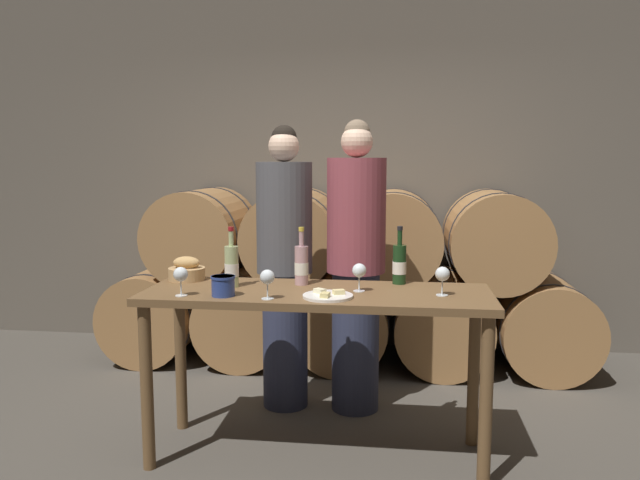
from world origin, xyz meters
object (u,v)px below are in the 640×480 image
Objects in this scene: wine_bottle_rose at (301,265)px; tasting_table at (317,315)px; wine_bottle_white at (232,266)px; bread_basket at (187,271)px; person_left at (285,266)px; wine_bottle_red at (399,264)px; cheese_plate at (328,296)px; wine_glass_center at (359,271)px; wine_glass_right at (442,275)px; wine_glass_far_left at (181,275)px; blue_crock at (223,285)px; person_right at (356,265)px; wine_glass_left at (267,278)px.

tasting_table is at bearing -55.28° from wine_bottle_rose.
bread_basket is (-0.30, 0.15, -0.06)m from wine_bottle_white.
person_left reaches higher than wine_bottle_red.
wine_bottle_rose reaches higher than cheese_plate.
wine_glass_right is at bearing -6.43° from wine_glass_center.
tasting_table is at bearing 17.37° from wine_glass_far_left.
wine_bottle_rose reaches higher than blue_crock.
wine_bottle_rose is 2.54× the size of blue_crock.
person_right is 0.85m from wine_glass_right.
wine_glass_far_left is 1.00× the size of wine_glass_left.
tasting_table is at bearing 46.01° from wine_glass_left.
tasting_table is 0.73m from wine_glass_far_left.
person_left is 0.65m from wine_bottle_white.
wine_glass_right is at bearing -55.53° from person_right.
person_left is at bearing 67.40° from wine_glass_far_left.
tasting_table is at bearing 177.05° from wine_glass_right.
wine_bottle_white is at bearing 133.29° from wine_glass_left.
wine_glass_left is 1.00× the size of wine_glass_center.
person_left reaches higher than wine_glass_center.
wine_bottle_rose is 2.14× the size of wine_glass_right.
person_left is 0.90m from wine_glass_left.
person_left is at bearing 114.25° from cheese_plate.
person_right reaches higher than wine_glass_center.
person_right is (0.16, 0.67, 0.15)m from tasting_table.
wine_glass_far_left is at bearing -173.15° from blue_crock.
wine_bottle_rose reaches higher than wine_glass_left.
bread_basket is at bearing 169.48° from wine_glass_center.
blue_crock is 0.22m from wine_glass_far_left.
wine_bottle_red reaches higher than blue_crock.
wine_bottle_rose is 1.26× the size of cheese_plate.
tasting_table is at bearing -150.40° from wine_bottle_red.
cheese_plate is 0.74m from wine_glass_far_left.
wine_glass_far_left is (0.11, -0.40, 0.05)m from bread_basket.
wine_bottle_rose reaches higher than wine_glass_right.
cheese_plate is at bearing 3.45° from blue_crock.
wine_bottle_white is 0.34m from bread_basket.
cheese_plate is at bearing 14.17° from wine_glass_left.
wine_bottle_red is 0.79m from wine_glass_left.
wine_glass_left is 1.00× the size of wine_glass_right.
person_right reaches higher than wine_glass_right.
bread_basket is (-0.66, 0.05, -0.06)m from wine_bottle_rose.
blue_crock is 0.60× the size of bread_basket.
wine_bottle_white is at bearing -105.42° from person_left.
wine_bottle_red is (0.72, -0.43, 0.10)m from person_left.
bread_basket is (-0.47, -0.47, 0.04)m from person_left.
cheese_plate is (0.54, -0.19, -0.10)m from wine_bottle_white.
wine_bottle_white is 2.20× the size of wine_glass_right.
cheese_plate is at bearing 4.42° from wine_glass_far_left.
wine_bottle_red is at bearing -58.01° from person_right.
wine_bottle_white is 0.23m from blue_crock.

